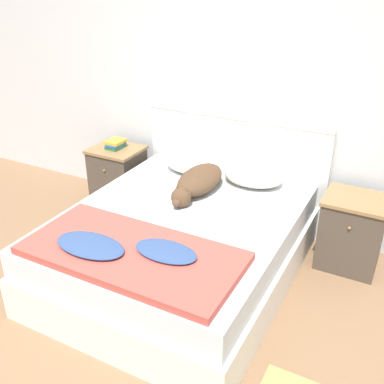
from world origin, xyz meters
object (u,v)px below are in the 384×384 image
object	(u,v)px
book_stack	(116,144)
nightstand_left	(118,176)
pillow_left	(193,163)
nightstand_right	(351,232)
pillow_right	(253,176)
dog	(198,181)
bed	(180,246)

from	to	relation	value
book_stack	nightstand_left	bearing A→B (deg)	-55.78
pillow_left	book_stack	distance (m)	0.86
nightstand_right	pillow_right	distance (m)	0.91
nightstand_right	dog	bearing A→B (deg)	-163.64
bed	pillow_right	bearing A→B (deg)	69.22
pillow_left	book_stack	world-z (taller)	pillow_left
nightstand_right	dog	size ratio (longest dim) A/B	0.76
bed	book_stack	bearing A→B (deg)	146.08
bed	book_stack	xyz separation A→B (m)	(-1.15, 0.77, 0.38)
nightstand_right	book_stack	bearing A→B (deg)	179.87
bed	pillow_left	bearing A→B (deg)	110.78
bed	book_stack	size ratio (longest dim) A/B	10.22
bed	nightstand_right	distance (m)	1.38
bed	nightstand_left	size ratio (longest dim) A/B	3.30
nightstand_right	pillow_left	size ratio (longest dim) A/B	1.19
nightstand_left	pillow_left	distance (m)	0.91
nightstand_left	dog	world-z (taller)	dog
nightstand_right	pillow_left	xyz separation A→B (m)	(-1.44, -0.00, 0.31)
pillow_left	pillow_right	size ratio (longest dim) A/B	1.00
dog	book_stack	distance (m)	1.15
bed	nightstand_left	xyz separation A→B (m)	(-1.15, 0.77, 0.04)
bed	pillow_left	distance (m)	0.89
bed	dog	world-z (taller)	dog
pillow_left	pillow_right	distance (m)	0.58
nightstand_left	pillow_right	bearing A→B (deg)	-0.04
dog	book_stack	size ratio (longest dim) A/B	4.07
nightstand_right	book_stack	world-z (taller)	book_stack
dog	bed	bearing A→B (deg)	-82.63
nightstand_left	nightstand_right	bearing A→B (deg)	0.00
nightstand_left	nightstand_right	xyz separation A→B (m)	(2.30, 0.00, 0.00)
pillow_right	dog	world-z (taller)	dog
nightstand_right	dog	xyz separation A→B (m)	(-1.20, -0.35, 0.33)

